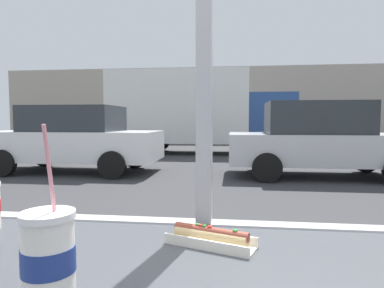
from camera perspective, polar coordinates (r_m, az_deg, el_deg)
ground_plane at (r=9.13m, az=6.42°, el=-4.36°), size 60.00×60.00×0.00m
sidewalk_strip at (r=2.92m, az=4.83°, el=-21.73°), size 16.00×2.80×0.13m
building_facade_far at (r=20.33m, az=6.85°, el=6.53°), size 28.00×1.20×4.44m
soda_cup_left at (r=0.69m, az=-23.20°, el=-17.46°), size 0.10×0.10×0.33m
hotdog_tray_far at (r=0.94m, az=3.20°, el=-15.51°), size 0.26×0.16×0.05m
parked_car_white at (r=9.11m, az=-19.42°, el=0.87°), size 4.34×1.98×1.69m
parked_car_silver at (r=8.39m, az=20.85°, el=0.72°), size 4.28×1.96×1.76m
box_truck at (r=13.46m, az=0.59°, el=5.81°), size 7.20×2.44×3.25m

